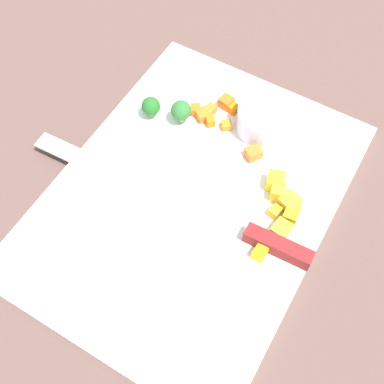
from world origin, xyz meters
TOP-DOWN VIEW (x-y plane):
  - ground_plane at (0.00, 0.00)m, footprint 4.00×4.00m
  - cutting_board at (0.00, 0.00)m, footprint 0.42×0.31m
  - prep_bowl at (-0.14, 0.03)m, footprint 0.07×0.07m
  - chef_knife at (0.02, 0.04)m, footprint 0.04×0.37m
  - carrot_dice_0 at (-0.14, -0.03)m, footprint 0.02×0.02m
  - carrot_dice_1 at (-0.14, -0.02)m, footprint 0.02×0.02m
  - carrot_dice_2 at (-0.11, -0.01)m, footprint 0.02×0.02m
  - carrot_dice_3 at (-0.11, -0.05)m, footprint 0.02×0.02m
  - carrot_dice_4 at (-0.11, -0.03)m, footprint 0.02×0.02m
  - carrot_dice_5 at (-0.11, -0.06)m, footprint 0.02×0.02m
  - carrot_dice_6 at (-0.12, -0.04)m, footprint 0.02×0.02m
  - carrot_dice_7 at (-0.09, 0.04)m, footprint 0.02×0.02m
  - pepper_dice_0 at (-0.06, 0.08)m, footprint 0.03×0.03m
  - pepper_dice_1 at (-0.05, 0.09)m, footprint 0.02×0.02m
  - pepper_dice_2 at (0.01, 0.11)m, footprint 0.02×0.02m
  - pepper_dice_3 at (-0.01, 0.11)m, footprint 0.02×0.02m
  - pepper_dice_4 at (-0.03, 0.11)m, footprint 0.02×0.02m
  - pepper_dice_5 at (0.03, 0.10)m, footprint 0.02×0.01m
  - pepper_dice_6 at (-0.03, 0.10)m, footprint 0.02×0.01m
  - pepper_dice_7 at (-0.05, 0.11)m, footprint 0.03×0.03m
  - broccoli_floret_0 at (-0.09, -0.07)m, footprint 0.03×0.03m
  - broccoli_floret_1 at (-0.08, -0.11)m, footprint 0.02×0.02m

SIDE VIEW (x-z plane):
  - ground_plane at x=0.00m, z-range 0.00..0.00m
  - cutting_board at x=0.00m, z-range 0.00..0.01m
  - carrot_dice_2 at x=-0.11m, z-range 0.01..0.02m
  - carrot_dice_1 at x=-0.14m, z-range 0.01..0.02m
  - carrot_dice_4 at x=-0.11m, z-range 0.01..0.02m
  - carrot_dice_3 at x=-0.11m, z-range 0.01..0.02m
  - pepper_dice_6 at x=-0.03m, z-range 0.01..0.02m
  - carrot_dice_6 at x=-0.12m, z-range 0.01..0.02m
  - carrot_dice_5 at x=-0.11m, z-range 0.01..0.02m
  - pepper_dice_5 at x=0.03m, z-range 0.01..0.03m
  - chef_knife at x=0.02m, z-range 0.01..0.03m
  - carrot_dice_0 at x=-0.14m, z-range 0.01..0.03m
  - pepper_dice_3 at x=-0.01m, z-range 0.01..0.03m
  - carrot_dice_7 at x=-0.09m, z-range 0.01..0.03m
  - pepper_dice_2 at x=0.01m, z-range 0.01..0.03m
  - pepper_dice_4 at x=-0.03m, z-range 0.01..0.03m
  - pepper_dice_7 at x=-0.05m, z-range 0.01..0.03m
  - pepper_dice_1 at x=-0.05m, z-range 0.01..0.03m
  - pepper_dice_0 at x=-0.06m, z-range 0.01..0.03m
  - broccoli_floret_1 at x=-0.08m, z-range 0.01..0.04m
  - prep_bowl at x=-0.14m, z-range 0.01..0.05m
  - broccoli_floret_0 at x=-0.09m, z-range 0.01..0.05m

